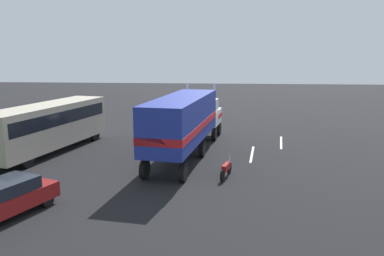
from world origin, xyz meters
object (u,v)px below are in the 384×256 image
at_px(person_bystander, 158,137).
at_px(semi_truck, 187,119).
at_px(motorcycle, 226,169).
at_px(parked_car, 7,198).
at_px(parked_bus, 49,123).

bearing_deg(person_bystander, semi_truck, -125.43).
relative_size(semi_truck, motorcycle, 6.98).
bearing_deg(motorcycle, parked_car, 122.71).
distance_m(parked_bus, parked_car, 11.05).
relative_size(person_bystander, parked_bus, 0.14).
bearing_deg(parked_car, motorcycle, -57.29).
height_order(semi_truck, parked_bus, semi_truck).
bearing_deg(semi_truck, motorcycle, -149.15).
bearing_deg(parked_bus, motorcycle, -110.15).
bearing_deg(motorcycle, parked_bus, 69.85).
bearing_deg(semi_truck, person_bystander, 54.57).
xyz_separation_m(parked_bus, parked_car, (-10.54, -3.07, -1.26)).
bearing_deg(semi_truck, parked_bus, 89.72).
xyz_separation_m(person_bystander, parked_bus, (-1.58, 7.42, 1.17)).
bearing_deg(parked_car, parked_bus, 16.22).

